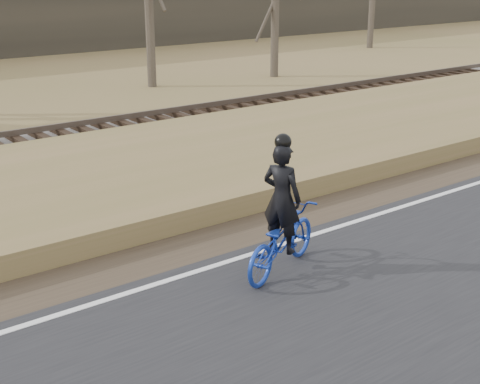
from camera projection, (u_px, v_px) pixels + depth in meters
ground at (320, 242)px, 11.98m from camera, size 120.00×120.00×0.00m
road at (434, 292)px, 10.08m from camera, size 120.00×6.00×0.06m
edge_line at (312, 235)px, 12.11m from camera, size 120.00×0.12×0.01m
shoulder at (277, 221)px, 12.88m from camera, size 120.00×1.60×0.04m
embankment at (191, 175)px, 15.08m from camera, size 120.00×5.00×0.44m
ballast at (114, 141)px, 17.95m from camera, size 120.00×3.00×0.45m
railroad at (113, 130)px, 17.85m from camera, size 120.00×2.40×0.29m
cyclist at (281, 229)px, 10.49m from camera, size 2.14×1.39×2.26m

